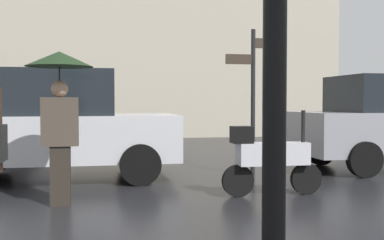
% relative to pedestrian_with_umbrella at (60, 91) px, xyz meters
% --- Properties ---
extents(pedestrian_with_umbrella, '(0.87, 0.87, 2.01)m').
position_rel_pedestrian_with_umbrella_xyz_m(pedestrian_with_umbrella, '(0.00, 0.00, 0.00)').
color(pedestrian_with_umbrella, '#2A241E').
rests_on(pedestrian_with_umbrella, ground).
extents(parked_scooter, '(1.50, 0.32, 1.23)m').
position_rel_pedestrian_with_umbrella_xyz_m(parked_scooter, '(2.91, 0.10, -0.95)').
color(parked_scooter, black).
rests_on(parked_scooter, ground).
extents(parked_car_distant, '(4.04, 2.08, 1.90)m').
position_rel_pedestrian_with_umbrella_xyz_m(parked_car_distant, '(-0.23, 2.26, -0.54)').
color(parked_car_distant, silver).
rests_on(parked_car_distant, ground).
extents(street_signpost, '(1.08, 0.08, 2.68)m').
position_rel_pedestrian_with_umbrella_xyz_m(street_signpost, '(3.29, 2.00, 0.13)').
color(street_signpost, black).
rests_on(street_signpost, ground).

